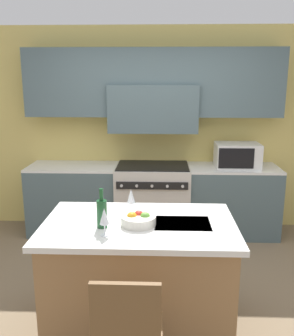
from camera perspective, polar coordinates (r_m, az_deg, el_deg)
The scene contains 11 objects.
ground_plane at distance 3.72m, azimuth 0.22°, elevation -19.62°, with size 10.00×10.00×0.00m, color #7A664C.
back_cabinetry at distance 5.02m, azimuth 0.97°, elevation 8.44°, with size 10.00×0.46×2.70m.
back_counter at distance 5.00m, azimuth 0.86°, elevation -4.82°, with size 3.26×0.62×0.91m.
range_stove at distance 4.98m, azimuth 0.85°, elevation -4.80°, with size 0.96×0.70×0.93m.
microwave at distance 4.94m, azimuth 13.58°, elevation 1.91°, with size 0.56×0.41×0.31m.
kitchen_island at distance 3.21m, azimuth -1.16°, elevation -15.81°, with size 1.54×0.97×0.91m.
island_chair at distance 2.45m, azimuth -2.98°, elevation -23.85°, with size 0.42×0.40×0.94m.
wine_bottle at distance 2.90m, azimuth -6.89°, elevation -6.80°, with size 0.08×0.08×0.31m.
wine_glass_near at distance 2.74m, azimuth -6.52°, elevation -7.44°, with size 0.07×0.07×0.21m.
wine_glass_far at distance 3.18m, azimuth -2.45°, elevation -4.41°, with size 0.07×0.07×0.21m.
fruit_bowl at distance 2.96m, azimuth -1.30°, elevation -7.85°, with size 0.27×0.27×0.11m.
Camera 1 is at (0.10, -3.11, 2.03)m, focal length 40.00 mm.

